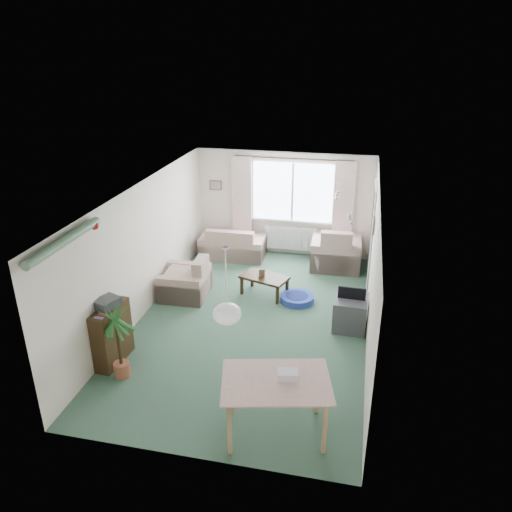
% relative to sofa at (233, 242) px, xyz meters
% --- Properties ---
extents(ground, '(6.50, 6.50, 0.00)m').
position_rel_sofa_xyz_m(ground, '(1.09, -2.75, -0.37)').
color(ground, '#325440').
extents(window, '(1.80, 0.03, 1.30)m').
position_rel_sofa_xyz_m(window, '(1.29, 0.48, 1.13)').
color(window, white).
extents(curtain_rod, '(2.60, 0.03, 0.03)m').
position_rel_sofa_xyz_m(curtain_rod, '(1.29, 0.40, 1.90)').
color(curtain_rod, black).
extents(curtain_left, '(0.45, 0.08, 2.00)m').
position_rel_sofa_xyz_m(curtain_left, '(0.14, 0.38, 0.90)').
color(curtain_left, beige).
extents(curtain_right, '(0.45, 0.08, 2.00)m').
position_rel_sofa_xyz_m(curtain_right, '(2.44, 0.38, 0.90)').
color(curtain_right, beige).
extents(radiator, '(1.20, 0.10, 0.55)m').
position_rel_sofa_xyz_m(radiator, '(1.29, 0.44, 0.03)').
color(radiator, white).
extents(doorway, '(0.03, 0.95, 2.00)m').
position_rel_sofa_xyz_m(doorway, '(3.07, -0.55, 0.63)').
color(doorway, black).
extents(pendant_lamp, '(0.36, 0.36, 0.36)m').
position_rel_sofa_xyz_m(pendant_lamp, '(1.29, -5.05, 1.11)').
color(pendant_lamp, white).
extents(tinsel_garland, '(1.60, 1.60, 0.12)m').
position_rel_sofa_xyz_m(tinsel_garland, '(-0.83, -5.05, 1.91)').
color(tinsel_garland, '#196626').
extents(bauble_cluster_a, '(0.20, 0.20, 0.20)m').
position_rel_sofa_xyz_m(bauble_cluster_a, '(2.39, -1.85, 1.85)').
color(bauble_cluster_a, silver).
extents(bauble_cluster_b, '(0.20, 0.20, 0.20)m').
position_rel_sofa_xyz_m(bauble_cluster_b, '(2.69, -3.05, 1.85)').
color(bauble_cluster_b, silver).
extents(wall_picture_back, '(0.28, 0.03, 0.22)m').
position_rel_sofa_xyz_m(wall_picture_back, '(-0.51, 0.48, 1.18)').
color(wall_picture_back, brown).
extents(wall_picture_right, '(0.03, 0.24, 0.30)m').
position_rel_sofa_xyz_m(wall_picture_right, '(3.07, -1.55, 1.18)').
color(wall_picture_right, brown).
extents(sofa, '(1.48, 0.81, 0.73)m').
position_rel_sofa_xyz_m(sofa, '(0.00, 0.00, 0.00)').
color(sofa, beige).
rests_on(sofa, ground).
extents(armchair_corner, '(1.09, 1.04, 0.95)m').
position_rel_sofa_xyz_m(armchair_corner, '(2.36, -0.02, 0.11)').
color(armchair_corner, beige).
rests_on(armchair_corner, ground).
extents(armchair_left, '(0.89, 0.93, 0.80)m').
position_rel_sofa_xyz_m(armchair_left, '(-0.41, -2.07, 0.04)').
color(armchair_left, beige).
rests_on(armchair_left, ground).
extents(coffee_table, '(1.01, 0.75, 0.40)m').
position_rel_sofa_xyz_m(coffee_table, '(1.09, -1.70, -0.16)').
color(coffee_table, black).
rests_on(coffee_table, ground).
extents(photo_frame, '(0.12, 0.06, 0.16)m').
position_rel_sofa_xyz_m(photo_frame, '(1.05, -1.74, 0.12)').
color(photo_frame, brown).
rests_on(photo_frame, coffee_table).
extents(bookshelf, '(0.30, 0.79, 0.95)m').
position_rel_sofa_xyz_m(bookshelf, '(-0.75, -4.37, 0.11)').
color(bookshelf, black).
rests_on(bookshelf, ground).
extents(hifi_box, '(0.39, 0.43, 0.14)m').
position_rel_sofa_xyz_m(hifi_box, '(-0.78, -4.36, 0.65)').
color(hifi_box, '#333338').
rests_on(hifi_box, bookshelf).
extents(houseplant, '(0.58, 0.58, 1.21)m').
position_rel_sofa_xyz_m(houseplant, '(-0.47, -4.70, 0.24)').
color(houseplant, '#21612C').
rests_on(houseplant, ground).
extents(dining_table, '(1.39, 1.09, 0.77)m').
position_rel_sofa_xyz_m(dining_table, '(1.98, -5.35, 0.02)').
color(dining_table, tan).
rests_on(dining_table, ground).
extents(gift_box, '(0.28, 0.23, 0.12)m').
position_rel_sofa_xyz_m(gift_box, '(2.11, -5.26, 0.47)').
color(gift_box, silver).
rests_on(gift_box, dining_table).
extents(tv_cube, '(0.58, 0.64, 0.56)m').
position_rel_sofa_xyz_m(tv_cube, '(2.79, -2.57, -0.08)').
color(tv_cube, '#3B3B40').
rests_on(tv_cube, ground).
extents(pet_bed, '(0.68, 0.68, 0.13)m').
position_rel_sofa_xyz_m(pet_bed, '(1.76, -1.84, -0.30)').
color(pet_bed, navy).
rests_on(pet_bed, ground).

